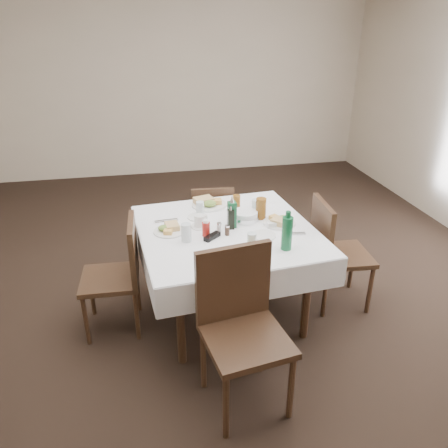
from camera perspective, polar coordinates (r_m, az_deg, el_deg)
The scene contains 33 objects.
ground_plane at distance 3.85m, azimuth -2.67°, elevation -9.69°, with size 7.00×7.00×0.00m, color black.
room_shell at distance 3.19m, azimuth -3.30°, elevation 16.34°, with size 6.04×7.04×2.80m.
dining_table at distance 3.34m, azimuth 0.36°, elevation -1.88°, with size 1.42×1.42×0.76m.
chair_north at distance 4.15m, azimuth -1.56°, elevation 0.57°, with size 0.41×0.41×0.82m.
chair_south at distance 2.68m, azimuth 2.13°, elevation -12.20°, with size 0.54×0.54×1.01m.
chair_east at distance 3.64m, azimuth 13.99°, elevation -2.98°, with size 0.47×0.47×0.92m.
chair_west at distance 3.36m, azimuth -13.32°, elevation -5.75°, with size 0.44×0.44×0.90m.
meal_north at distance 3.70m, azimuth -2.07°, elevation 2.76°, with size 0.30×0.30×0.06m.
meal_south at distance 2.95m, azimuth 3.15°, elevation -3.60°, with size 0.25×0.25×0.05m.
meal_east at distance 3.40m, azimuth 7.31°, elevation 0.35°, with size 0.25×0.25×0.06m.
meal_west at distance 3.28m, azimuth -7.19°, elevation -0.66°, with size 0.24×0.24×0.05m.
side_plate_a at distance 3.49m, azimuth -3.46°, elevation 0.90°, with size 0.16×0.16×0.01m.
side_plate_b at distance 3.20m, azimuth 5.21°, elevation -1.50°, with size 0.18×0.18×0.01m.
water_n at distance 3.51m, azimuth -3.14°, elevation 2.01°, with size 0.06×0.06×0.12m.
water_s at distance 3.00m, azimuth 3.64°, elevation -2.23°, with size 0.06×0.06×0.12m.
water_e at distance 3.51m, azimuth 4.25°, elevation 2.15°, with size 0.07×0.07×0.14m.
water_w at distance 3.11m, azimuth -4.96°, elevation -1.13°, with size 0.07×0.07×0.13m.
iced_tea_a at distance 3.60m, azimuth 1.64°, elevation 2.78°, with size 0.06×0.06×0.13m.
iced_tea_b at distance 3.46m, azimuth 4.85°, elevation 2.03°, with size 0.08×0.08×0.17m.
bread_basket at distance 3.44m, azimuth 2.79°, elevation 1.08°, with size 0.22×0.22×0.07m.
oil_cruet_dark at distance 3.27m, azimuth 0.87°, elevation 0.76°, with size 0.05×0.05×0.20m.
oil_cruet_green at distance 3.29m, azimuth 1.04°, elevation 1.39°, with size 0.06×0.06×0.26m.
ketchup_bottle at distance 3.18m, azimuth -2.37°, elevation -0.57°, with size 0.06×0.06×0.12m.
salt_shaker at distance 3.23m, azimuth -0.65°, elevation -0.48°, with size 0.03×0.03×0.08m.
pepper_shaker at distance 3.19m, azimuth 0.42°, elevation -0.81°, with size 0.03×0.03×0.08m.
coffee_mug at distance 3.32m, azimuth -3.17°, elevation 0.31°, with size 0.14×0.13×0.10m.
sunglasses at distance 3.15m, azimuth -1.57°, elevation -1.65°, with size 0.14×0.13×0.03m.
green_bottle at distance 3.00m, azimuth 8.23°, elevation -1.13°, with size 0.07×0.07×0.28m.
sugar_caddy at distance 3.34m, azimuth 6.34°, elevation -0.08°, with size 0.08×0.05×0.04m.
cutlery_n at distance 3.76m, azimuth 1.34°, elevation 2.79°, with size 0.07×0.16×0.01m.
cutlery_s at distance 2.87m, azimuth -1.67°, elevation -4.82°, with size 0.05×0.20×0.01m.
cutlery_e at distance 3.26m, azimuth 9.11°, elevation -1.25°, with size 0.17×0.07×0.01m.
cutlery_w at distance 3.45m, azimuth -7.54°, elevation 0.41°, with size 0.18×0.06×0.01m.
Camera 1 is at (-0.45, -3.12, 2.21)m, focal length 35.00 mm.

